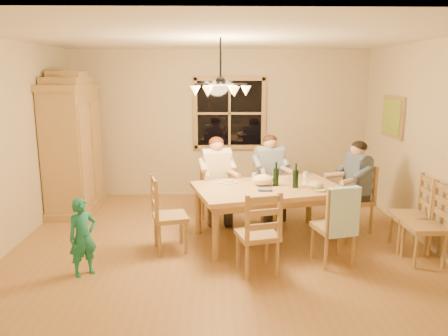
{
  "coord_description": "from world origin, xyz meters",
  "views": [
    {
      "loc": [
        -0.08,
        -5.59,
        2.25
      ],
      "look_at": [
        0.05,
        0.1,
        1.03
      ],
      "focal_mm": 35.0,
      "sensor_mm": 36.0,
      "label": 1
    }
  ],
  "objects_px": {
    "chair_far_right": "(269,199)",
    "chair_near_left": "(257,247)",
    "adult_slate_man": "(356,175)",
    "child": "(83,237)",
    "chair_spare_front": "(423,239)",
    "wine_bottle_b": "(296,176)",
    "dining_table": "(268,194)",
    "chair_spare_back": "(408,227)",
    "chandelier": "(221,89)",
    "chair_end_right": "(354,211)",
    "adult_woman": "(217,169)",
    "adult_plaid_man": "(270,166)",
    "wine_bottle_a": "(276,174)",
    "armoire": "(73,148)",
    "chair_near_right": "(333,239)",
    "chair_end_left": "(170,228)",
    "chair_far_left": "(217,203)"
  },
  "relations": [
    {
      "from": "chandelier",
      "to": "chair_near_left",
      "type": "relative_size",
      "value": 0.78
    },
    {
      "from": "chair_end_left",
      "to": "chair_near_right",
      "type": "bearing_deg",
      "value": 63.43
    },
    {
      "from": "adult_woman",
      "to": "chair_spare_front",
      "type": "xyz_separation_m",
      "value": [
        2.5,
        -1.55,
        -0.54
      ]
    },
    {
      "from": "armoire",
      "to": "chair_spare_front",
      "type": "relative_size",
      "value": 2.32
    },
    {
      "from": "chair_near_left",
      "to": "wine_bottle_a",
      "type": "distance_m",
      "value": 1.28
    },
    {
      "from": "armoire",
      "to": "chair_far_right",
      "type": "distance_m",
      "value": 3.33
    },
    {
      "from": "dining_table",
      "to": "chair_end_left",
      "type": "distance_m",
      "value": 1.4
    },
    {
      "from": "chandelier",
      "to": "chair_end_right",
      "type": "xyz_separation_m",
      "value": [
        1.96,
        0.47,
        -1.77
      ]
    },
    {
      "from": "chair_near_right",
      "to": "chair_end_left",
      "type": "bearing_deg",
      "value": 153.43
    },
    {
      "from": "chair_near_right",
      "to": "chair_end_right",
      "type": "xyz_separation_m",
      "value": [
        0.61,
        1.1,
        0.0
      ]
    },
    {
      "from": "dining_table",
      "to": "adult_plaid_man",
      "type": "xyz_separation_m",
      "value": [
        0.14,
        0.98,
        0.18
      ]
    },
    {
      "from": "chair_end_left",
      "to": "chair_spare_front",
      "type": "height_order",
      "value": "same"
    },
    {
      "from": "chair_end_left",
      "to": "adult_woman",
      "type": "height_order",
      "value": "adult_woman"
    },
    {
      "from": "chair_far_right",
      "to": "adult_woman",
      "type": "relative_size",
      "value": 1.13
    },
    {
      "from": "wine_bottle_b",
      "to": "child",
      "type": "relative_size",
      "value": 0.37
    },
    {
      "from": "child",
      "to": "chair_spare_front",
      "type": "xyz_separation_m",
      "value": [
        4.03,
        0.24,
        -0.15
      ]
    },
    {
      "from": "chandelier",
      "to": "child",
      "type": "bearing_deg",
      "value": -150.45
    },
    {
      "from": "chair_end_right",
      "to": "wine_bottle_b",
      "type": "height_order",
      "value": "wine_bottle_b"
    },
    {
      "from": "child",
      "to": "chair_spare_front",
      "type": "bearing_deg",
      "value": -34.54
    },
    {
      "from": "chair_end_right",
      "to": "chair_spare_back",
      "type": "bearing_deg",
      "value": -159.43
    },
    {
      "from": "chandelier",
      "to": "chair_end_right",
      "type": "height_order",
      "value": "chandelier"
    },
    {
      "from": "chair_far_right",
      "to": "chair_near_left",
      "type": "height_order",
      "value": "same"
    },
    {
      "from": "dining_table",
      "to": "adult_plaid_man",
      "type": "distance_m",
      "value": 1.01
    },
    {
      "from": "wine_bottle_a",
      "to": "chair_spare_back",
      "type": "height_order",
      "value": "wine_bottle_a"
    },
    {
      "from": "child",
      "to": "chair_near_left",
      "type": "bearing_deg",
      "value": -37.52
    },
    {
      "from": "adult_slate_man",
      "to": "chair_far_left",
      "type": "bearing_deg",
      "value": 63.43
    },
    {
      "from": "chair_far_right",
      "to": "adult_slate_man",
      "type": "relative_size",
      "value": 1.13
    },
    {
      "from": "adult_plaid_man",
      "to": "wine_bottle_b",
      "type": "xyz_separation_m",
      "value": [
        0.22,
        -1.03,
        0.08
      ]
    },
    {
      "from": "chair_far_left",
      "to": "chair_near_right",
      "type": "xyz_separation_m",
      "value": [
        1.4,
        -1.54,
        0.0
      ]
    },
    {
      "from": "wine_bottle_b",
      "to": "chair_end_left",
      "type": "bearing_deg",
      "value": -170.32
    },
    {
      "from": "chair_far_right",
      "to": "wine_bottle_a",
      "type": "xyz_separation_m",
      "value": [
        -0.03,
        -0.93,
        0.62
      ]
    },
    {
      "from": "dining_table",
      "to": "child",
      "type": "height_order",
      "value": "child"
    },
    {
      "from": "wine_bottle_a",
      "to": "chair_spare_back",
      "type": "xyz_separation_m",
      "value": [
        1.69,
        -0.42,
        -0.62
      ]
    },
    {
      "from": "chair_near_left",
      "to": "chandelier",
      "type": "bearing_deg",
      "value": 100.45
    },
    {
      "from": "chair_end_right",
      "to": "armoire",
      "type": "bearing_deg",
      "value": 61.09
    },
    {
      "from": "wine_bottle_a",
      "to": "child",
      "type": "height_order",
      "value": "wine_bottle_a"
    },
    {
      "from": "dining_table",
      "to": "chair_spare_back",
      "type": "height_order",
      "value": "chair_spare_back"
    },
    {
      "from": "child",
      "to": "chair_spare_front",
      "type": "relative_size",
      "value": 0.91
    },
    {
      "from": "adult_woman",
      "to": "chair_spare_back",
      "type": "bearing_deg",
      "value": 141.13
    },
    {
      "from": "dining_table",
      "to": "adult_slate_man",
      "type": "xyz_separation_m",
      "value": [
        1.31,
        0.34,
        0.18
      ]
    },
    {
      "from": "armoire",
      "to": "adult_slate_man",
      "type": "xyz_separation_m",
      "value": [
        4.38,
        -1.13,
        -0.22
      ]
    },
    {
      "from": "chair_end_left",
      "to": "wine_bottle_a",
      "type": "relative_size",
      "value": 3.0
    },
    {
      "from": "chair_near_right",
      "to": "wine_bottle_b",
      "type": "height_order",
      "value": "wine_bottle_b"
    },
    {
      "from": "chair_near_right",
      "to": "chair_spare_front",
      "type": "height_order",
      "value": "same"
    },
    {
      "from": "chair_spare_front",
      "to": "chair_spare_back",
      "type": "bearing_deg",
      "value": -0.1
    },
    {
      "from": "armoire",
      "to": "chair_far_right",
      "type": "xyz_separation_m",
      "value": [
        3.21,
        -0.49,
        -0.75
      ]
    },
    {
      "from": "chair_near_left",
      "to": "chair_end_right",
      "type": "relative_size",
      "value": 1.0
    },
    {
      "from": "adult_plaid_man",
      "to": "child",
      "type": "relative_size",
      "value": 0.97
    },
    {
      "from": "chair_end_left",
      "to": "chair_end_right",
      "type": "bearing_deg",
      "value": 90.0
    },
    {
      "from": "chair_far_left",
      "to": "chair_spare_back",
      "type": "bearing_deg",
      "value": 141.13
    }
  ]
}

